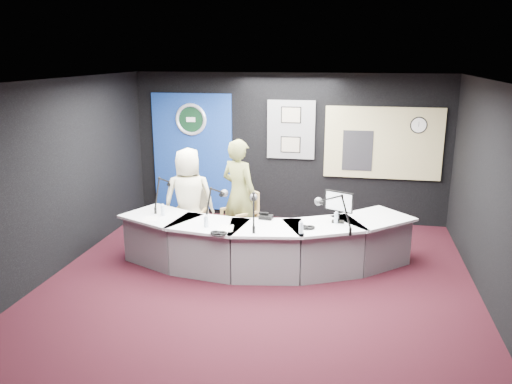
% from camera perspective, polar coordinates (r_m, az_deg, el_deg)
% --- Properties ---
extents(ground, '(6.00, 6.00, 0.00)m').
position_cam_1_polar(ground, '(7.42, 0.34, -9.92)').
color(ground, black).
rests_on(ground, ground).
extents(ceiling, '(6.00, 6.00, 0.02)m').
position_cam_1_polar(ceiling, '(6.72, 0.38, 12.23)').
color(ceiling, silver).
rests_on(ceiling, ground).
extents(wall_back, '(6.00, 0.02, 2.80)m').
position_cam_1_polar(wall_back, '(9.83, 3.60, 4.93)').
color(wall_back, black).
rests_on(wall_back, ground).
extents(wall_front, '(6.00, 0.02, 2.80)m').
position_cam_1_polar(wall_front, '(4.19, -7.34, -9.61)').
color(wall_front, black).
rests_on(wall_front, ground).
extents(wall_left, '(0.02, 6.00, 2.80)m').
position_cam_1_polar(wall_left, '(8.03, -21.18, 1.59)').
color(wall_left, black).
rests_on(wall_left, ground).
extents(wall_right, '(0.02, 6.00, 2.80)m').
position_cam_1_polar(wall_right, '(7.05, 25.08, -0.62)').
color(wall_right, black).
rests_on(wall_right, ground).
extents(broadcast_desk, '(4.50, 1.90, 0.75)m').
position_cam_1_polar(broadcast_desk, '(7.78, 0.74, -5.69)').
color(broadcast_desk, silver).
rests_on(broadcast_desk, ground).
extents(backdrop_panel, '(1.60, 0.05, 2.30)m').
position_cam_1_polar(backdrop_panel, '(10.25, -7.06, 4.41)').
color(backdrop_panel, navy).
rests_on(backdrop_panel, wall_back).
extents(agency_seal, '(0.63, 0.07, 0.63)m').
position_cam_1_polar(agency_seal, '(10.11, -7.25, 7.99)').
color(agency_seal, silver).
rests_on(agency_seal, backdrop_panel).
extents(seal_center, '(0.48, 0.01, 0.48)m').
position_cam_1_polar(seal_center, '(10.11, -7.24, 8.00)').
color(seal_center, black).
rests_on(seal_center, backdrop_panel).
extents(pinboard, '(0.90, 0.04, 1.10)m').
position_cam_1_polar(pinboard, '(9.74, 3.91, 6.92)').
color(pinboard, slate).
rests_on(pinboard, wall_back).
extents(framed_photo_upper, '(0.34, 0.02, 0.27)m').
position_cam_1_polar(framed_photo_upper, '(9.68, 3.91, 8.53)').
color(framed_photo_upper, gray).
rests_on(framed_photo_upper, pinboard).
extents(framed_photo_lower, '(0.34, 0.02, 0.27)m').
position_cam_1_polar(framed_photo_lower, '(9.76, 3.85, 5.27)').
color(framed_photo_lower, gray).
rests_on(framed_photo_lower, pinboard).
extents(booth_window_frame, '(2.12, 0.06, 1.32)m').
position_cam_1_polar(booth_window_frame, '(9.72, 13.92, 5.29)').
color(booth_window_frame, tan).
rests_on(booth_window_frame, wall_back).
extents(booth_glow, '(2.00, 0.02, 1.20)m').
position_cam_1_polar(booth_glow, '(9.71, 13.93, 5.28)').
color(booth_glow, beige).
rests_on(booth_glow, booth_window_frame).
extents(equipment_rack, '(0.55, 0.02, 0.75)m').
position_cam_1_polar(equipment_rack, '(9.70, 11.21, 4.53)').
color(equipment_rack, black).
rests_on(equipment_rack, booth_window_frame).
extents(wall_clock, '(0.28, 0.01, 0.28)m').
position_cam_1_polar(wall_clock, '(9.68, 17.63, 7.09)').
color(wall_clock, white).
rests_on(wall_clock, booth_window_frame).
extents(armchair_left, '(0.60, 0.60, 1.01)m').
position_cam_1_polar(armchair_left, '(8.55, -7.40, -2.94)').
color(armchair_left, tan).
rests_on(armchair_left, ground).
extents(armchair_right, '(0.70, 0.70, 0.88)m').
position_cam_1_polar(armchair_right, '(8.53, -1.86, -3.30)').
color(armchair_right, tan).
rests_on(armchair_right, ground).
extents(draped_jacket, '(0.51, 0.13, 0.70)m').
position_cam_1_polar(draped_jacket, '(8.75, -6.94, -1.71)').
color(draped_jacket, slate).
rests_on(draped_jacket, armchair_left).
extents(person_man, '(0.93, 0.73, 1.68)m').
position_cam_1_polar(person_man, '(8.46, -7.48, -0.76)').
color(person_man, beige).
rests_on(person_man, ground).
extents(person_woman, '(0.79, 0.69, 1.83)m').
position_cam_1_polar(person_woman, '(8.40, -1.89, -0.24)').
color(person_woman, olive).
rests_on(person_woman, ground).
extents(computer_monitor, '(0.41, 0.20, 0.30)m').
position_cam_1_polar(computer_monitor, '(7.53, 9.19, -1.03)').
color(computer_monitor, black).
rests_on(computer_monitor, broadcast_desk).
extents(desk_phone, '(0.21, 0.18, 0.05)m').
position_cam_1_polar(desk_phone, '(7.68, 1.12, -2.79)').
color(desk_phone, black).
rests_on(desk_phone, broadcast_desk).
extents(headphones_near, '(0.20, 0.20, 0.03)m').
position_cam_1_polar(headphones_near, '(7.30, 5.66, -3.91)').
color(headphones_near, black).
rests_on(headphones_near, broadcast_desk).
extents(headphones_far, '(0.23, 0.23, 0.04)m').
position_cam_1_polar(headphones_far, '(7.05, -4.17, -4.57)').
color(headphones_far, black).
rests_on(headphones_far, broadcast_desk).
extents(paper_stack, '(0.25, 0.31, 0.00)m').
position_cam_1_polar(paper_stack, '(7.82, -11.65, -2.96)').
color(paper_stack, white).
rests_on(paper_stack, broadcast_desk).
extents(notepad, '(0.25, 0.32, 0.00)m').
position_cam_1_polar(notepad, '(7.28, -3.36, -4.05)').
color(notepad, white).
rests_on(notepad, broadcast_desk).
extents(boom_mic_a, '(0.17, 0.74, 0.60)m').
position_cam_1_polar(boom_mic_a, '(8.26, -10.24, 0.23)').
color(boom_mic_a, black).
rests_on(boom_mic_a, broadcast_desk).
extents(boom_mic_b, '(0.24, 0.73, 0.60)m').
position_cam_1_polar(boom_mic_b, '(7.54, -4.55, -1.00)').
color(boom_mic_b, black).
rests_on(boom_mic_b, broadcast_desk).
extents(boom_mic_c, '(0.24, 0.73, 0.60)m').
position_cam_1_polar(boom_mic_c, '(7.28, -0.26, -1.54)').
color(boom_mic_c, black).
rests_on(boom_mic_c, broadcast_desk).
extents(boom_mic_d, '(0.59, 0.52, 0.60)m').
position_cam_1_polar(boom_mic_d, '(7.22, 8.68, -1.88)').
color(boom_mic_d, black).
rests_on(boom_mic_d, broadcast_desk).
extents(water_bottles, '(2.67, 0.59, 0.18)m').
position_cam_1_polar(water_bottles, '(7.45, -1.29, -2.86)').
color(water_bottles, silver).
rests_on(water_bottles, broadcast_desk).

